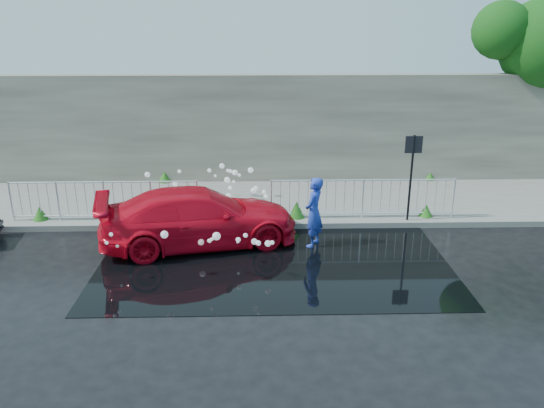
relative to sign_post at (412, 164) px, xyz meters
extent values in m
plane|color=black|center=(-4.20, -3.10, -1.72)|extent=(90.00, 90.00, 0.00)
cube|color=slate|center=(-4.20, 1.90, -1.65)|extent=(30.00, 4.00, 0.15)
cube|color=slate|center=(-4.20, -0.10, -1.64)|extent=(30.00, 0.25, 0.16)
cube|color=#534F46|center=(-4.20, 4.10, 0.18)|extent=(30.00, 0.60, 3.50)
cube|color=black|center=(-3.70, -2.10, -1.72)|extent=(8.00, 5.00, 0.01)
cylinder|color=black|center=(0.00, 0.00, -0.47)|extent=(0.06, 0.06, 2.50)
cube|color=black|center=(0.00, 0.00, 0.53)|extent=(0.45, 0.04, 0.45)
cylinder|color=#332114|center=(5.80, 5.10, 0.78)|extent=(0.36, 0.36, 5.00)
sphere|color=#0E3B0F|center=(3.80, 4.30, 3.28)|extent=(1.86, 1.86, 1.86)
cylinder|color=silver|center=(-10.70, 0.25, -1.02)|extent=(0.05, 0.05, 1.10)
cylinder|color=silver|center=(-5.70, 0.25, -1.02)|extent=(0.05, 0.05, 1.10)
cylinder|color=silver|center=(-8.20, 0.25, -0.50)|extent=(5.00, 0.04, 0.04)
cylinder|color=silver|center=(-8.20, 0.25, -1.45)|extent=(5.00, 0.04, 0.04)
cylinder|color=silver|center=(-3.70, 0.25, -1.02)|extent=(0.05, 0.05, 1.10)
cylinder|color=silver|center=(1.30, 0.25, -1.02)|extent=(0.05, 0.05, 1.10)
cylinder|color=silver|center=(-1.20, 0.25, -0.50)|extent=(5.00, 0.04, 0.04)
cylinder|color=silver|center=(-1.20, 0.25, -1.45)|extent=(5.00, 0.04, 0.04)
cone|color=#195115|center=(-10.00, 0.30, -1.39)|extent=(0.40, 0.40, 0.38)
cone|color=#195115|center=(-6.20, 0.30, -1.41)|extent=(0.36, 0.36, 0.32)
cone|color=#195115|center=(-3.00, 0.30, -1.34)|extent=(0.44, 0.44, 0.46)
cone|color=#195115|center=(0.60, 0.30, -1.40)|extent=(0.38, 0.38, 0.34)
cone|color=#195115|center=(-7.20, 3.80, -1.40)|extent=(0.42, 0.42, 0.35)
cone|color=#195115|center=(1.80, 3.80, -1.44)|extent=(0.34, 0.34, 0.26)
sphere|color=white|center=(-6.16, 0.66, -0.92)|extent=(0.14, 0.14, 0.14)
sphere|color=white|center=(-4.77, 1.55, -0.67)|extent=(0.06, 0.06, 0.06)
sphere|color=white|center=(-4.58, 0.77, -1.19)|extent=(0.11, 0.11, 0.11)
sphere|color=white|center=(-5.53, 2.09, -0.71)|extent=(0.12, 0.12, 0.12)
sphere|color=white|center=(-6.42, 1.19, -0.86)|extent=(0.17, 0.17, 0.17)
sphere|color=white|center=(-4.69, 0.54, -1.23)|extent=(0.08, 0.08, 0.08)
sphere|color=white|center=(-7.30, 1.63, -0.70)|extent=(0.16, 0.16, 0.16)
sphere|color=white|center=(-3.87, 0.10, -1.25)|extent=(0.17, 0.17, 0.17)
sphere|color=white|center=(-5.18, 0.62, -1.04)|extent=(0.15, 0.15, 0.15)
sphere|color=white|center=(-4.85, 0.96, -0.91)|extent=(0.12, 0.12, 0.12)
sphere|color=white|center=(-5.15, 2.17, -0.59)|extent=(0.16, 0.16, 0.16)
sphere|color=white|center=(-4.12, 1.18, -1.00)|extent=(0.13, 0.13, 0.13)
sphere|color=white|center=(-4.48, 0.33, -1.15)|extent=(0.07, 0.07, 0.07)
sphere|color=white|center=(-6.61, 0.18, -1.28)|extent=(0.07, 0.07, 0.07)
sphere|color=white|center=(-4.75, 2.09, -0.78)|extent=(0.17, 0.17, 0.17)
sphere|color=white|center=(-5.48, 0.35, -1.31)|extent=(0.14, 0.14, 0.14)
sphere|color=white|center=(-6.09, 0.18, -1.45)|extent=(0.15, 0.15, 0.15)
sphere|color=white|center=(-5.57, 0.69, -1.14)|extent=(0.18, 0.18, 0.18)
sphere|color=white|center=(-6.76, 0.16, -1.23)|extent=(0.16, 0.16, 0.16)
sphere|color=white|center=(-5.54, 0.84, -0.94)|extent=(0.17, 0.17, 0.17)
sphere|color=white|center=(-5.71, 0.04, -1.22)|extent=(0.12, 0.12, 0.12)
sphere|color=white|center=(-4.17, 0.23, -1.33)|extent=(0.10, 0.10, 0.10)
sphere|color=white|center=(-5.31, 1.52, -0.72)|extent=(0.08, 0.08, 0.08)
sphere|color=white|center=(-4.62, 1.87, -0.80)|extent=(0.10, 0.10, 0.10)
sphere|color=white|center=(-3.85, 0.68, -1.09)|extent=(0.13, 0.13, 0.13)
sphere|color=white|center=(-6.61, 0.02, -1.43)|extent=(0.09, 0.09, 0.09)
sphere|color=white|center=(-7.15, -0.13, -1.40)|extent=(0.14, 0.14, 0.14)
sphere|color=white|center=(-4.77, 1.51, -0.90)|extent=(0.09, 0.09, 0.09)
sphere|color=white|center=(-4.87, 1.77, -0.65)|extent=(0.12, 0.12, 0.12)
sphere|color=white|center=(-4.96, 1.56, -0.86)|extent=(0.18, 0.18, 0.18)
sphere|color=white|center=(-6.84, -0.07, -1.49)|extent=(0.17, 0.17, 0.17)
sphere|color=white|center=(-4.19, 0.70, -0.91)|extent=(0.15, 0.15, 0.15)
sphere|color=white|center=(-4.97, 2.11, -0.72)|extent=(0.10, 0.10, 0.10)
sphere|color=white|center=(-6.79, 0.31, -1.25)|extent=(0.09, 0.09, 0.09)
sphere|color=white|center=(-4.42, 0.36, -1.29)|extent=(0.16, 0.16, 0.16)
sphere|color=white|center=(-4.88, 0.62, -1.04)|extent=(0.16, 0.16, 0.16)
sphere|color=white|center=(-3.89, 0.84, -1.00)|extent=(0.12, 0.12, 0.12)
sphere|color=white|center=(-7.29, 0.12, -1.41)|extent=(0.10, 0.10, 0.10)
sphere|color=white|center=(-6.40, 1.91, -0.68)|extent=(0.11, 0.11, 0.11)
sphere|color=white|center=(-4.28, 2.10, -0.71)|extent=(0.17, 0.17, 0.17)
sphere|color=white|center=(-7.24, -3.08, -0.84)|extent=(0.08, 0.08, 0.08)
sphere|color=white|center=(-5.04, -3.05, -0.80)|extent=(0.07, 0.07, 0.07)
sphere|color=white|center=(-4.54, -2.01, -1.31)|extent=(0.07, 0.07, 0.07)
sphere|color=white|center=(-7.23, -2.33, -1.21)|extent=(0.14, 0.14, 0.14)
sphere|color=white|center=(-4.14, -2.95, -0.90)|extent=(0.13, 0.13, 0.13)
sphere|color=white|center=(-3.76, -3.19, -0.83)|extent=(0.09, 0.09, 0.09)
sphere|color=white|center=(-3.84, -2.55, -1.12)|extent=(0.14, 0.14, 0.14)
sphere|color=white|center=(-4.33, -3.02, -0.72)|extent=(0.10, 0.10, 0.10)
sphere|color=white|center=(-4.05, -3.09, -0.87)|extent=(0.11, 0.11, 0.11)
sphere|color=white|center=(-4.92, -3.23, -0.65)|extent=(0.17, 0.17, 0.17)
sphere|color=white|center=(-6.63, -2.16, -1.22)|extent=(0.07, 0.07, 0.07)
sphere|color=white|center=(-5.39, -2.01, -1.30)|extent=(0.15, 0.15, 0.15)
sphere|color=white|center=(-4.51, -2.34, -1.11)|extent=(0.12, 0.12, 0.12)
sphere|color=white|center=(-5.10, -2.91, -0.89)|extent=(0.09, 0.09, 0.09)
sphere|color=white|center=(-7.11, -2.12, -1.30)|extent=(0.12, 0.12, 0.12)
sphere|color=white|center=(-6.05, -2.94, -0.72)|extent=(0.17, 0.17, 0.17)
sphere|color=white|center=(-7.21, -2.80, -0.76)|extent=(0.09, 0.09, 0.09)
imported|color=red|center=(-5.52, -1.10, -1.02)|extent=(5.16, 3.03, 1.40)
imported|color=#233AB0|center=(-2.70, -1.30, -0.85)|extent=(0.66, 0.76, 1.75)
camera|label=1|loc=(-4.03, -13.39, 3.58)|focal=35.00mm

